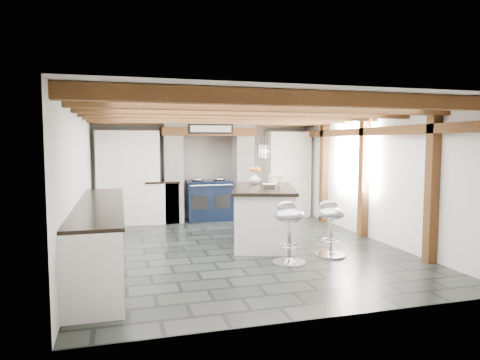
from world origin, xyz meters
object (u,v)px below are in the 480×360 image
object	(u,v)px
range_cooker	(209,200)
bar_stool_far	(289,225)
kitchen_island	(264,214)
bar_stool_near	(331,222)

from	to	relation	value
range_cooker	bar_stool_far	xyz separation A→B (m)	(0.41, -3.77, 0.10)
bar_stool_far	kitchen_island	bearing A→B (deg)	81.57
range_cooker	kitchen_island	size ratio (longest dim) A/B	0.45
kitchen_island	bar_stool_near	bearing A→B (deg)	-42.03
range_cooker	bar_stool_far	bearing A→B (deg)	-83.75
range_cooker	bar_stool_far	distance (m)	3.80
bar_stool_near	bar_stool_far	distance (m)	0.80
range_cooker	kitchen_island	distance (m)	2.44
range_cooker	bar_stool_near	bearing A→B (deg)	-71.54
bar_stool_near	bar_stool_far	size ratio (longest dim) A/B	0.94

